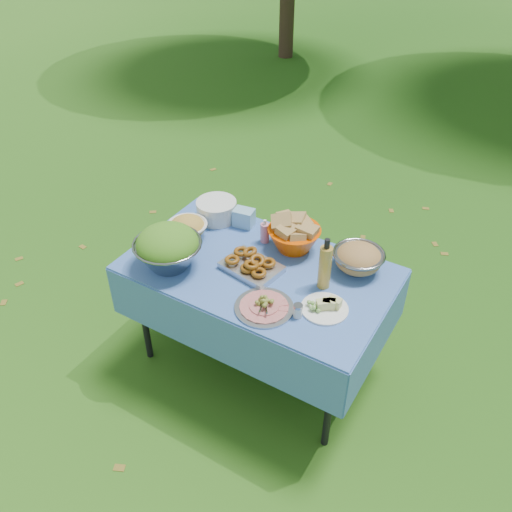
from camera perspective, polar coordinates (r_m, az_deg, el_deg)
The scene contains 14 objects.
ground at distance 3.53m, azimuth 0.21°, elevation -10.96°, with size 80.00×80.00×0.00m, color #0C390A.
picnic_table at distance 3.25m, azimuth 0.23°, elevation -6.51°, with size 1.46×0.86×0.76m, color #79ACEA.
salad_bowl at distance 2.98m, azimuth -9.27°, elevation 0.90°, with size 0.38×0.38×0.25m, color gray, non-canonical shape.
pasta_bowl_white at distance 3.23m, azimuth -7.24°, elevation 3.05°, with size 0.23×0.23×0.13m, color white, non-canonical shape.
plate_stack at distance 3.38m, azimuth -4.17°, elevation 4.86°, with size 0.25×0.25×0.12m, color white.
wipes_box at distance 3.31m, azimuth -1.28°, elevation 4.05°, with size 0.12×0.09×0.11m, color #88BEE2.
sanitizer_bottle at distance 3.16m, azimuth 0.93°, elevation 2.66°, with size 0.05×0.05×0.15m, color pink.
bread_bowl at distance 3.10m, azimuth 4.04°, elevation 2.37°, with size 0.31×0.31×0.20m, color #EA4C00, non-canonical shape.
pasta_bowl_steel at distance 3.00m, azimuth 10.73°, elevation -0.21°, with size 0.28×0.28×0.15m, color gray, non-canonical shape.
fried_tray at distance 2.97m, azimuth -0.48°, elevation -0.92°, with size 0.31×0.22×0.07m, color #B6B6BA.
charcuterie_platter at distance 2.73m, azimuth 0.86°, elevation -4.99°, with size 0.30×0.30×0.07m, color #9EA0A4.
oil_bottle at distance 2.81m, azimuth 7.30°, elevation -0.77°, with size 0.07×0.07×0.30m, color #B48C33.
cheese_plate at distance 2.75m, azimuth 7.27°, elevation -5.10°, with size 0.24×0.24×0.07m, color white.
shaker at distance 2.69m, azimuth 4.43°, elevation -5.77°, with size 0.05×0.05×0.08m, color silver.
Camera 1 is at (1.20, -2.01, 2.64)m, focal length 38.00 mm.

